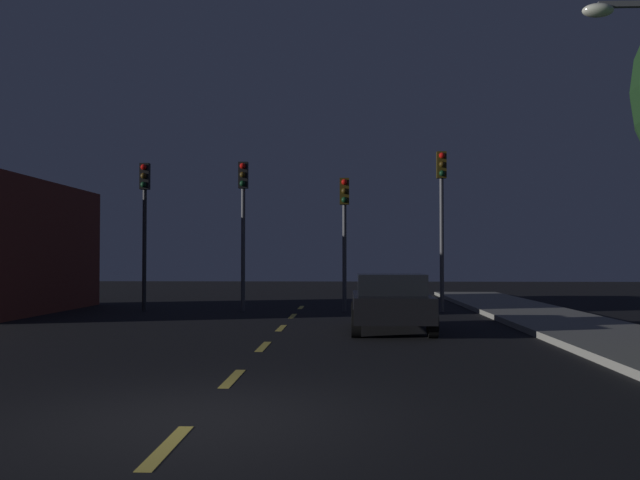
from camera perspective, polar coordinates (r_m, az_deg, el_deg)
name	(u,v)px	position (r m, az deg, el deg)	size (l,w,h in m)	color
ground_plane	(267,343)	(15.07, -4.36, -8.38)	(80.00, 80.00, 0.00)	black
sidewalk_curb_right	(625,341)	(16.03, 23.60, -7.57)	(3.00, 40.00, 0.15)	gray
lane_stripe_nearest	(167,446)	(7.11, -12.36, -16.11)	(0.16, 1.60, 0.01)	#EACC4C
lane_stripe_second	(233,378)	(10.75, -7.13, -11.12)	(0.16, 1.60, 0.01)	#EACC4C
lane_stripe_third	(263,346)	(14.47, -4.64, -8.64)	(0.16, 1.60, 0.01)	#EACC4C
lane_stripe_fourth	(281,328)	(18.23, -3.18, -7.17)	(0.16, 1.60, 0.01)	#EACC4C
lane_stripe_fifth	(293,316)	(22.00, -2.23, -6.20)	(0.16, 1.60, 0.01)	#EACC4C
lane_stripe_sixth	(301,307)	(25.78, -1.56, -5.51)	(0.16, 1.60, 0.01)	#EACC4C
traffic_signal_far_left	(145,208)	(24.74, -14.11, 2.58)	(0.32, 0.38, 5.08)	#2D2D30
traffic_signal_center_left	(243,207)	(24.00, -6.28, 2.70)	(0.32, 0.38, 5.10)	#4C4C51
traffic_signal_center_right	(344,217)	(23.71, 2.00, 1.86)	(0.32, 0.38, 4.53)	#4C4C51
traffic_signal_far_right	(442,200)	(23.96, 9.89, 3.20)	(0.32, 0.38, 5.41)	#4C4C51
car_stopped_ahead	(391,302)	(17.41, 5.78, -5.03)	(1.96, 4.04, 1.42)	black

